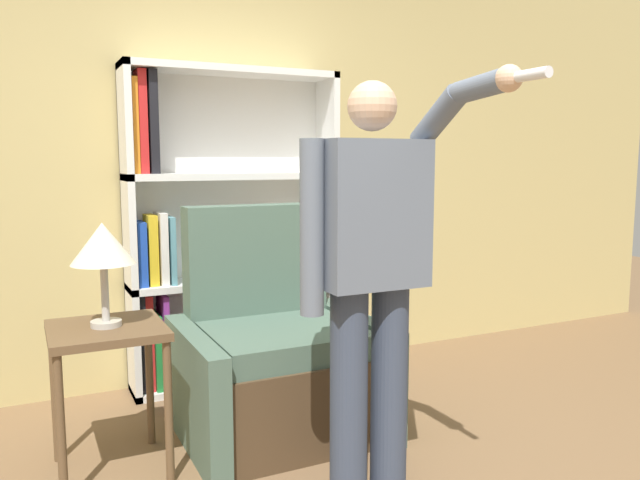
{
  "coord_description": "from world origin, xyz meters",
  "views": [
    {
      "loc": [
        -0.96,
        -1.78,
        1.37
      ],
      "look_at": [
        0.21,
        0.65,
        1.03
      ],
      "focal_mm": 35.0,
      "sensor_mm": 36.0,
      "label": 1
    }
  ],
  "objects_px": {
    "armchair": "(275,360)",
    "person_standing": "(372,269)",
    "side_table": "(107,351)",
    "bookcase": "(214,233)",
    "table_lamp": "(103,247)"
  },
  "relations": [
    {
      "from": "bookcase",
      "to": "table_lamp",
      "type": "bearing_deg",
      "value": -129.82
    },
    {
      "from": "armchair",
      "to": "person_standing",
      "type": "xyz_separation_m",
      "value": [
        0.09,
        -0.8,
        0.59
      ]
    },
    {
      "from": "person_standing",
      "to": "side_table",
      "type": "distance_m",
      "value": 1.22
    },
    {
      "from": "armchair",
      "to": "side_table",
      "type": "bearing_deg",
      "value": -172.84
    },
    {
      "from": "bookcase",
      "to": "armchair",
      "type": "bearing_deg",
      "value": -84.25
    },
    {
      "from": "person_standing",
      "to": "table_lamp",
      "type": "distance_m",
      "value": 1.15
    },
    {
      "from": "armchair",
      "to": "side_table",
      "type": "height_order",
      "value": "armchair"
    },
    {
      "from": "bookcase",
      "to": "table_lamp",
      "type": "relative_size",
      "value": 4.26
    },
    {
      "from": "person_standing",
      "to": "bookcase",
      "type": "bearing_deg",
      "value": 95.99
    },
    {
      "from": "armchair",
      "to": "bookcase",
      "type": "bearing_deg",
      "value": 95.75
    },
    {
      "from": "table_lamp",
      "to": "armchair",
      "type": "bearing_deg",
      "value": 7.16
    },
    {
      "from": "person_standing",
      "to": "armchair",
      "type": "bearing_deg",
      "value": 96.23
    },
    {
      "from": "armchair",
      "to": "person_standing",
      "type": "bearing_deg",
      "value": -83.77
    },
    {
      "from": "table_lamp",
      "to": "side_table",
      "type": "bearing_deg",
      "value": -33.69
    },
    {
      "from": "bookcase",
      "to": "armchair",
      "type": "height_order",
      "value": "bookcase"
    }
  ]
}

